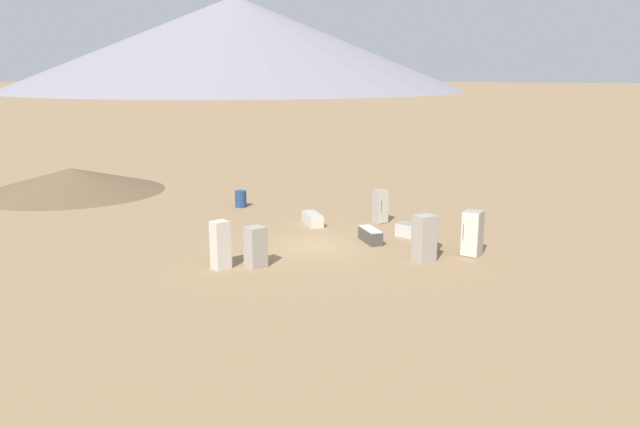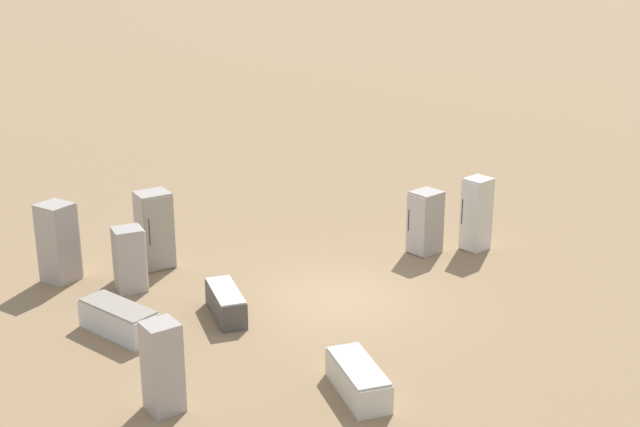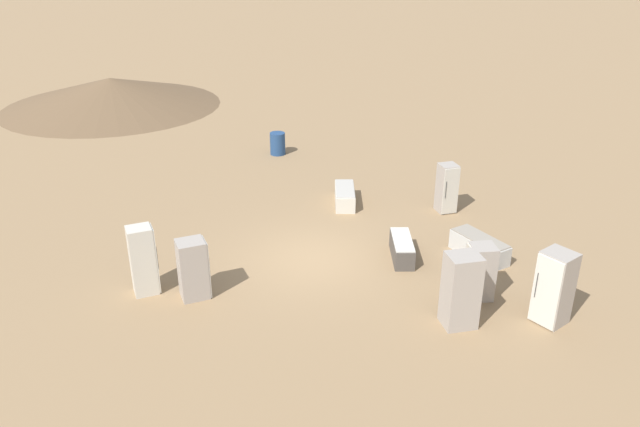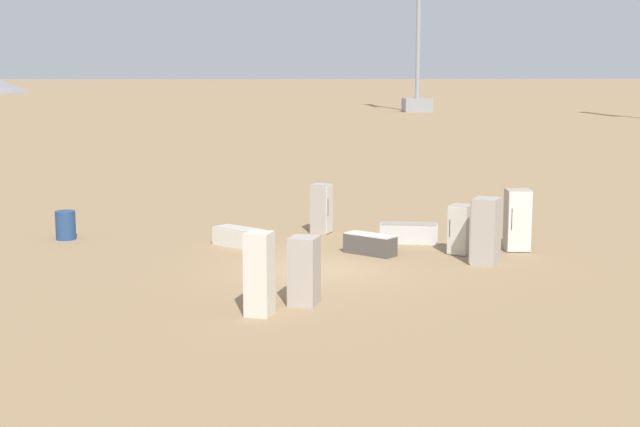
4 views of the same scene
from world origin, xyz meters
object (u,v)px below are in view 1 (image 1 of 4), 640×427
at_px(discarded_fridge_0, 472,233).
at_px(discarded_fridge_4, 256,247).
at_px(discarded_fridge_6, 416,231).
at_px(discarded_fridge_8, 221,245).
at_px(discarded_fridge_2, 313,219).
at_px(discarded_fridge_3, 380,206).
at_px(discarded_fridge_5, 370,235).
at_px(discarded_fridge_7, 424,238).
at_px(discarded_fridge_1, 427,234).
at_px(rusty_barrel, 241,199).

relative_size(discarded_fridge_0, discarded_fridge_4, 1.17).
bearing_deg(discarded_fridge_6, discarded_fridge_8, -19.92).
distance_m(discarded_fridge_2, discarded_fridge_8, 8.09).
relative_size(discarded_fridge_3, discarded_fridge_4, 1.04).
xyz_separation_m(discarded_fridge_2, discarded_fridge_3, (-2.14, 2.77, 0.55)).
relative_size(discarded_fridge_4, discarded_fridge_8, 0.85).
bearing_deg(discarded_fridge_2, discarded_fridge_8, 46.86).
distance_m(discarded_fridge_3, discarded_fridge_5, 3.91).
relative_size(discarded_fridge_4, discarded_fridge_7, 0.85).
xyz_separation_m(discarded_fridge_0, discarded_fridge_4, (5.88, -6.90, -0.14)).
bearing_deg(discarded_fridge_1, discarded_fridge_4, 83.68).
height_order(discarded_fridge_2, discarded_fridge_7, discarded_fridge_7).
relative_size(discarded_fridge_4, discarded_fridge_6, 0.84).
height_order(discarded_fridge_0, discarded_fridge_8, discarded_fridge_8).
distance_m(discarded_fridge_1, discarded_fridge_8, 8.83).
xyz_separation_m(discarded_fridge_4, discarded_fridge_7, (-4.11, 5.44, 0.14)).
bearing_deg(discarded_fridge_5, discarded_fridge_6, 1.87).
distance_m(discarded_fridge_0, discarded_fridge_5, 4.65).
xyz_separation_m(discarded_fridge_3, rusty_barrel, (0.56, -8.51, -0.37)).
distance_m(discarded_fridge_0, discarded_fridge_2, 8.71).
height_order(discarded_fridge_2, discarded_fridge_8, discarded_fridge_8).
xyz_separation_m(discarded_fridge_2, discarded_fridge_6, (-0.22, 5.47, 0.02)).
distance_m(discarded_fridge_1, discarded_fridge_4, 7.48).
distance_m(discarded_fridge_4, discarded_fridge_6, 8.33).
bearing_deg(discarded_fridge_7, discarded_fridge_4, 156.78).
distance_m(discarded_fridge_1, discarded_fridge_6, 2.32).
xyz_separation_m(discarded_fridge_4, discarded_fridge_5, (-5.64, 2.29, -0.50)).
xyz_separation_m(discarded_fridge_8, rusty_barrel, (-9.61, -6.37, -0.48)).
height_order(discarded_fridge_4, discarded_fridge_6, discarded_fridge_4).
distance_m(discarded_fridge_2, discarded_fridge_7, 7.80).
distance_m(discarded_fridge_0, discarded_fridge_8, 10.42).
height_order(discarded_fridge_3, discarded_fridge_4, discarded_fridge_3).
xyz_separation_m(discarded_fridge_1, rusty_barrel, (-3.24, -12.49, -0.28)).
distance_m(discarded_fridge_0, discarded_fridge_3, 6.76).
distance_m(discarded_fridge_8, rusty_barrel, 11.54).
xyz_separation_m(discarded_fridge_5, discarded_fridge_6, (-1.76, 1.48, 0.01)).
bearing_deg(discarded_fridge_5, discarded_fridge_7, -73.99).
relative_size(discarded_fridge_3, discarded_fridge_6, 0.87).
bearing_deg(rusty_barrel, discarded_fridge_3, 93.78).
relative_size(discarded_fridge_2, discarded_fridge_5, 1.10).
height_order(discarded_fridge_1, discarded_fridge_8, discarded_fridge_8).
bearing_deg(discarded_fridge_2, discarded_fridge_0, 123.76).
distance_m(discarded_fridge_3, discarded_fridge_6, 3.35).
relative_size(discarded_fridge_5, discarded_fridge_6, 0.81).
bearing_deg(discarded_fridge_4, discarded_fridge_2, 122.81).
bearing_deg(discarded_fridge_5, discarded_fridge_8, -165.30).
bearing_deg(discarded_fridge_1, discarded_fridge_6, -19.76).
relative_size(discarded_fridge_5, discarded_fridge_7, 0.83).
height_order(discarded_fridge_0, discarded_fridge_6, discarded_fridge_0).
relative_size(discarded_fridge_0, discarded_fridge_5, 1.21).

